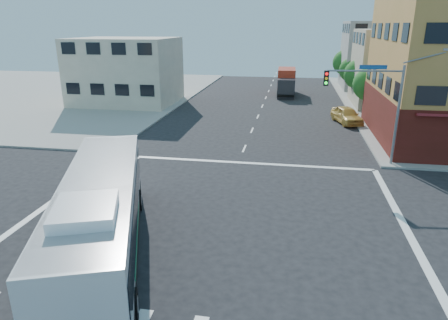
# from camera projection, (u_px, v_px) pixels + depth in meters

# --- Properties ---
(ground) EXTENTS (120.00, 120.00, 0.00)m
(ground) POSITION_uv_depth(u_px,v_px,m) (213.00, 223.00, 20.19)
(ground) COLOR black
(ground) RESTS_ON ground
(sidewalk_nw) EXTENTS (50.00, 50.00, 0.15)m
(sidewalk_nw) POSITION_uv_depth(u_px,v_px,m) (26.00, 92.00, 58.47)
(sidewalk_nw) COLOR gray
(sidewalk_nw) RESTS_ON ground
(building_east_near) EXTENTS (12.06, 10.06, 9.00)m
(building_east_near) POSITION_uv_depth(u_px,v_px,m) (407.00, 69.00, 47.68)
(building_east_near) COLOR tan
(building_east_near) RESTS_ON ground
(building_east_far) EXTENTS (12.06, 10.06, 10.00)m
(building_east_far) POSITION_uv_depth(u_px,v_px,m) (384.00, 56.00, 60.58)
(building_east_far) COLOR #A1A19C
(building_east_far) RESTS_ON ground
(building_west) EXTENTS (12.06, 10.06, 8.00)m
(building_west) POSITION_uv_depth(u_px,v_px,m) (126.00, 71.00, 49.61)
(building_west) COLOR beige
(building_west) RESTS_ON ground
(signal_mast_ne) EXTENTS (7.91, 1.13, 8.07)m
(signal_mast_ne) POSITION_uv_depth(u_px,v_px,m) (374.00, 95.00, 27.02)
(signal_mast_ne) COLOR gray
(signal_mast_ne) RESTS_ON ground
(street_tree_a) EXTENTS (3.60, 3.60, 5.53)m
(street_tree_a) POSITION_uv_depth(u_px,v_px,m) (371.00, 82.00, 43.15)
(street_tree_a) COLOR #362613
(street_tree_a) RESTS_ON ground
(street_tree_b) EXTENTS (3.80, 3.80, 5.79)m
(street_tree_b) POSITION_uv_depth(u_px,v_px,m) (360.00, 73.00, 50.56)
(street_tree_b) COLOR #362613
(street_tree_b) RESTS_ON ground
(street_tree_c) EXTENTS (3.40, 3.40, 5.29)m
(street_tree_c) POSITION_uv_depth(u_px,v_px,m) (352.00, 68.00, 58.12)
(street_tree_c) COLOR #362613
(street_tree_c) RESTS_ON ground
(street_tree_d) EXTENTS (4.00, 4.00, 6.03)m
(street_tree_d) POSITION_uv_depth(u_px,v_px,m) (346.00, 61.00, 65.44)
(street_tree_d) COLOR #362613
(street_tree_d) RESTS_ON ground
(transit_bus) EXTENTS (7.29, 13.55, 3.96)m
(transit_bus) POSITION_uv_depth(u_px,v_px,m) (101.00, 215.00, 16.73)
(transit_bus) COLOR black
(transit_bus) RESTS_ON ground
(box_truck) EXTENTS (2.54, 8.05, 3.60)m
(box_truck) POSITION_uv_depth(u_px,v_px,m) (286.00, 83.00, 56.31)
(box_truck) COLOR #28282E
(box_truck) RESTS_ON ground
(parked_car) EXTENTS (3.23, 5.24, 1.67)m
(parked_car) POSITION_uv_depth(u_px,v_px,m) (347.00, 115.00, 40.38)
(parked_car) COLOR #DFB350
(parked_car) RESTS_ON ground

